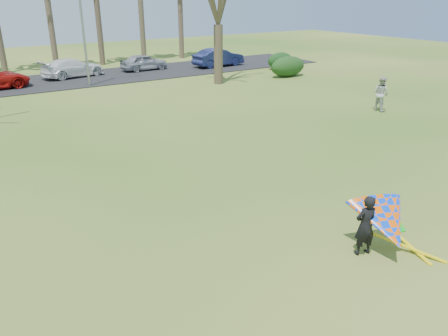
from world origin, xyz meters
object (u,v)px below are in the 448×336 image
car_3 (73,68)px  car_5 (218,57)px  streetlight (84,18)px  kite_flyer (384,223)px  pedestrian_a (381,94)px  car_4 (144,62)px

car_3 → car_5: car_5 is taller
streetlight → kite_flyer: bearing=-91.2°
pedestrian_a → kite_flyer: kite_flyer is taller
streetlight → car_3: bearing=91.8°
car_4 → car_5: bearing=-107.5°
streetlight → kite_flyer: 24.82m
car_5 → pedestrian_a: pedestrian_a is taller
streetlight → car_4: 7.82m
car_4 → pedestrian_a: (5.45, -19.22, 0.21)m
car_5 → kite_flyer: (-12.35, -26.85, 0.03)m
car_3 → car_5: size_ratio=1.03×
pedestrian_a → streetlight: bearing=38.9°
car_5 → car_3: bearing=78.6°
car_3 → kite_flyer: bearing=166.4°
streetlight → car_3: (-0.12, 3.97, -3.72)m
car_4 → pedestrian_a: 19.98m
car_4 → kite_flyer: 29.13m
car_3 → car_5: 12.09m
car_5 → pedestrian_a: 17.61m
car_3 → kite_flyer: kite_flyer is taller
car_5 → kite_flyer: size_ratio=1.90×
car_4 → kite_flyer: kite_flyer is taller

